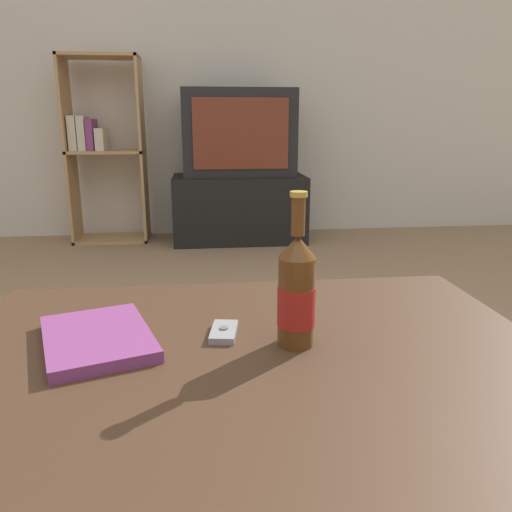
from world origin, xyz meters
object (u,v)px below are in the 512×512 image
at_px(television, 239,133).
at_px(beer_bottle, 296,292).
at_px(tv_stand, 239,208).
at_px(table_book, 97,338).
at_px(bookshelf, 101,147).
at_px(cell_phone, 224,332).

xyz_separation_m(television, beer_bottle, (-0.10, -2.66, -0.23)).
relative_size(tv_stand, table_book, 2.93).
bearing_deg(table_book, bookshelf, 81.33).
bearing_deg(table_book, tv_stand, 61.05).
bearing_deg(tv_stand, bookshelf, 174.12).
relative_size(television, table_book, 2.41).
relative_size(cell_phone, table_book, 0.33).
bearing_deg(bookshelf, cell_phone, -75.11).
bearing_deg(cell_phone, tv_stand, 93.99).
bearing_deg(bookshelf, tv_stand, -5.88).
height_order(television, beer_bottle, television).
distance_m(bookshelf, cell_phone, 2.81).
relative_size(tv_stand, television, 1.21).
xyz_separation_m(tv_stand, table_book, (-0.48, -2.62, 0.20)).
distance_m(tv_stand, bookshelf, 1.05).
height_order(tv_stand, television, television).
xyz_separation_m(tv_stand, television, (-0.00, -0.00, 0.53)).
bearing_deg(television, table_book, -100.50).
distance_m(beer_bottle, table_book, 0.40).
xyz_separation_m(television, cell_phone, (-0.24, -2.60, -0.33)).
bearing_deg(cell_phone, bookshelf, 114.04).
bearing_deg(bookshelf, television, -6.11).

